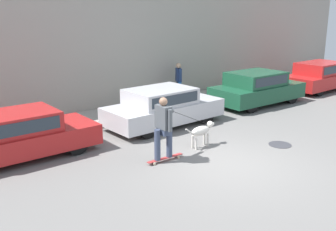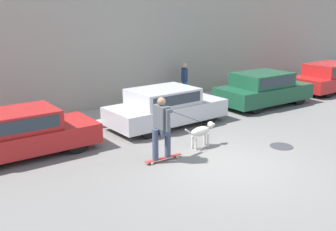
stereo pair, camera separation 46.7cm
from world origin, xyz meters
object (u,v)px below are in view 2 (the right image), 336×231
Objects in this scene: parked_car_2 at (263,89)px; pedestrian_with_bag at (184,79)px; dog at (202,132)px; parked_car_0 at (21,134)px; parked_car_1 at (166,107)px; parked_car_3 at (331,78)px; skateboarder at (162,126)px.

pedestrian_with_bag reaches higher than parked_car_2.
parked_car_2 is at bearing 21.02° from dog.
parked_car_1 is at bearing -0.47° from parked_car_0.
parked_car_3 is (14.59, -0.00, 0.04)m from parked_car_0.
dog is 0.47× the size of skateboarder.
parked_car_3 is at bearing 13.50° from skateboarder.
parked_car_2 is at bearing 21.63° from skateboarder.
parked_car_1 is 3.29m from skateboarder.
skateboarder reaches higher than pedestrian_with_bag.
parked_car_1 is 4.94m from parked_car_2.
pedestrian_with_bag is at bearing 48.06° from skateboarder.
dog is at bearing -101.88° from parked_car_1.
parked_car_0 reaches higher than dog.
parked_car_0 is at bearing 46.90° from pedestrian_with_bag.
skateboarder is (-11.72, -2.61, 0.32)m from parked_car_3.
pedestrian_with_bag reaches higher than parked_car_3.
pedestrian_with_bag is (3.14, 4.83, 0.50)m from dog.
parked_car_1 is 3.67m from pedestrian_with_bag.
dog is at bearing -155.03° from parked_car_2.
parked_car_1 is (4.84, -0.00, 0.01)m from parked_car_0.
pedestrian_with_bag reaches higher than parked_car_1.
parked_car_0 is at bearing 148.59° from dog.
skateboarder is (-1.98, -2.61, 0.34)m from parked_car_1.
parked_car_0 is 7.95m from pedestrian_with_bag.
dog is (-0.43, -2.39, -0.16)m from parked_car_1.
skateboarder is 1.57× the size of pedestrian_with_bag.
parked_car_2 is at bearing -1.73° from parked_car_1.
dog is (-10.17, -2.39, -0.19)m from parked_car_3.
parked_car_2 is 3.62× the size of dog.
pedestrian_with_bag is at bearing 160.09° from parked_car_3.
parked_car_0 is 1.65× the size of skateboarder.
pedestrian_with_bag is at bearing 53.97° from dog.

